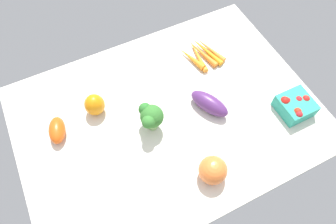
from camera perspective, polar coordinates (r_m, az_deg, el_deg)
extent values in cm
cube|color=silver|center=(106.95, 0.00, -0.80)|extent=(104.00, 76.00, 2.00)
ellipsoid|color=#DF5414|center=(106.85, -20.32, -3.25)|extent=(7.89, 11.01, 5.41)
ellipsoid|color=#542B68|center=(105.90, 7.85, 1.60)|extent=(12.02, 16.02, 6.05)
cylinder|color=#98C778|center=(102.27, -2.94, -2.18)|extent=(3.46, 3.46, 4.07)
sphere|color=#32722C|center=(97.91, -3.07, -0.83)|extent=(7.81, 7.81, 7.81)
sphere|color=#31742B|center=(98.33, -4.39, 0.53)|extent=(4.37, 4.37, 4.37)
sphere|color=#34762E|center=(95.06, -3.74, -1.90)|extent=(4.37, 4.37, 4.37)
sphere|color=#2D732D|center=(97.82, -4.42, 0.68)|extent=(3.81, 3.81, 3.81)
cube|color=teal|center=(113.73, 22.97, 1.07)|extent=(11.01, 11.01, 5.49)
sphere|color=red|center=(114.09, 24.68, 2.26)|extent=(2.70, 2.70, 2.70)
sphere|color=red|center=(109.33, 23.59, -0.42)|extent=(2.51, 2.51, 2.51)
sphere|color=red|center=(110.78, 21.27, 1.95)|extent=(3.28, 3.28, 3.28)
sphere|color=red|center=(111.29, 21.62, 1.99)|extent=(2.54, 2.54, 2.54)
sphere|color=red|center=(113.11, 23.51, 2.16)|extent=(2.60, 2.60, 2.60)
sphere|color=red|center=(109.76, 23.38, 0.11)|extent=(2.53, 2.53, 2.53)
cone|color=orange|center=(123.71, 7.95, 11.76)|extent=(6.32, 15.62, 2.09)
cone|color=orange|center=(122.78, 7.28, 11.46)|extent=(6.30, 17.18, 2.28)
cone|color=orange|center=(121.75, 6.46, 11.07)|extent=(6.07, 16.39, 2.38)
cone|color=orange|center=(120.90, 5.67, 10.64)|extent=(4.04, 16.50, 2.17)
cone|color=orange|center=(119.39, 4.49, 10.12)|extent=(6.41, 13.48, 2.69)
sphere|color=orange|center=(93.99, 8.52, -10.86)|extent=(8.95, 8.95, 8.95)
ellipsoid|color=orange|center=(106.33, -13.76, 1.34)|extent=(8.03, 8.03, 8.38)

